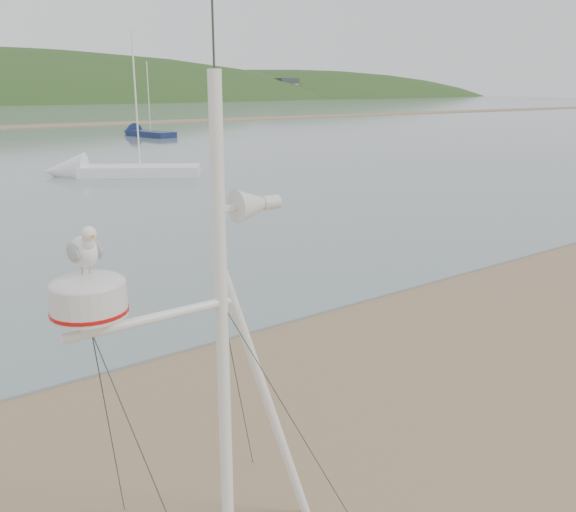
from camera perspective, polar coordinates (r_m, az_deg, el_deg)
mast_rig at (r=5.70m, az=-6.17°, el=-16.59°), size 2.41×2.57×5.43m
sailboat_white_near at (r=32.34m, az=-17.41°, el=7.61°), size 7.53×5.80×7.68m
sailboat_blue_far at (r=59.39m, az=-13.80°, el=11.14°), size 3.05×7.44×7.19m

